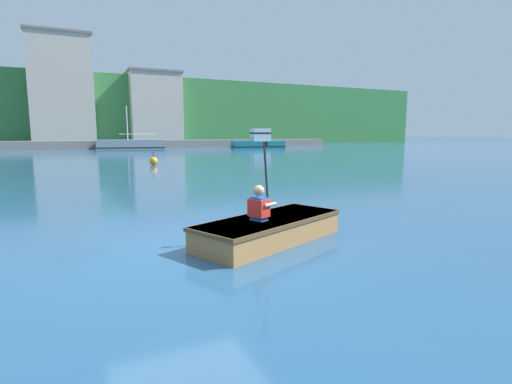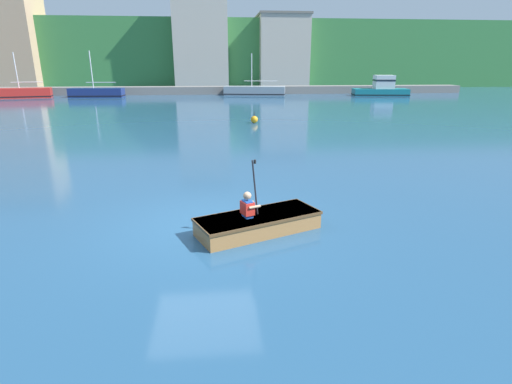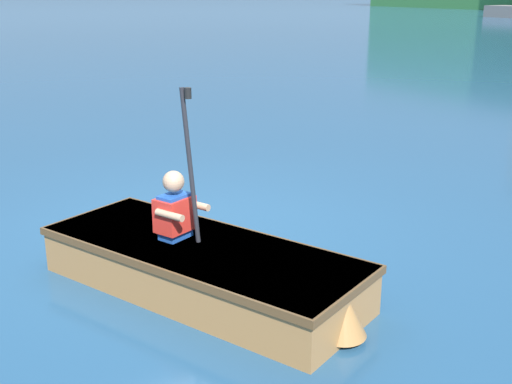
{
  "view_description": "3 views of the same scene",
  "coord_description": "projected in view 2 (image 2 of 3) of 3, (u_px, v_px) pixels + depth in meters",
  "views": [
    {
      "loc": [
        -1.67,
        -5.97,
        1.72
      ],
      "look_at": [
        1.21,
        0.05,
        0.74
      ],
      "focal_mm": 28.0,
      "sensor_mm": 36.0,
      "label": 1
    },
    {
      "loc": [
        0.38,
        -8.35,
        3.44
      ],
      "look_at": [
        1.21,
        0.05,
        0.74
      ],
      "focal_mm": 28.0,
      "sensor_mm": 36.0,
      "label": 2
    },
    {
      "loc": [
        5.38,
        -2.45,
        2.29
      ],
      "look_at": [
        1.21,
        0.05,
        0.74
      ],
      "focal_mm": 45.0,
      "sensor_mm": 36.0,
      "label": 3
    }
  ],
  "objects": [
    {
      "name": "moored_boat_dock_west_inner",
      "position": [
        381.0,
        89.0,
        45.75
      ],
      "size": [
        6.43,
        3.04,
        2.28
      ],
      "color": "#197A84",
      "rests_on": "ground"
    },
    {
      "name": "rowboat_foreground",
      "position": [
        260.0,
        222.0,
        8.56
      ],
      "size": [
        2.84,
        1.96,
        0.39
      ],
      "color": "#A3703D",
      "rests_on": "ground"
    },
    {
      "name": "shoreline_ridge",
      "position": [
        212.0,
        55.0,
        67.71
      ],
      "size": [
        120.0,
        20.0,
        9.89
      ],
      "color": "#387A3D",
      "rests_on": "ground"
    },
    {
      "name": "channel_buoy",
      "position": [
        254.0,
        119.0,
        24.45
      ],
      "size": [
        0.44,
        0.44,
        0.72
      ],
      "color": "orange",
      "rests_on": "ground"
    },
    {
      "name": "ground_plane",
      "position": [
        202.0,
        226.0,
        8.93
      ],
      "size": [
        300.0,
        300.0,
        0.0
      ],
      "primitive_type": "plane",
      "color": "navy"
    },
    {
      "name": "marina_dock",
      "position": [
        212.0,
        90.0,
        48.55
      ],
      "size": [
        62.31,
        2.4,
        0.9
      ],
      "color": "slate",
      "rests_on": "ground"
    },
    {
      "name": "moored_boat_dock_center_near",
      "position": [
        255.0,
        91.0,
        46.37
      ],
      "size": [
        7.32,
        3.45,
        4.64
      ],
      "color": "#9EA3A8",
      "rests_on": "ground"
    },
    {
      "name": "waterfront_apartment_right",
      "position": [
        282.0,
        52.0,
        61.06
      ],
      "size": [
        7.52,
        8.37,
        10.57
      ],
      "color": "#B2A899",
      "rests_on": "ground"
    },
    {
      "name": "moored_boat_dock_west_end",
      "position": [
        97.0,
        93.0,
        43.75
      ],
      "size": [
        5.82,
        1.99,
        4.84
      ],
      "color": "navy",
      "rests_on": "ground"
    },
    {
      "name": "moored_boat_dock_center_far",
      "position": [
        23.0,
        93.0,
        42.73
      ],
      "size": [
        5.88,
        3.1,
        4.66
      ],
      "color": "red",
      "rests_on": "ground"
    },
    {
      "name": "person_paddler",
      "position": [
        248.0,
        206.0,
        8.3
      ],
      "size": [
        0.42,
        0.43,
        1.21
      ],
      "color": "#1E4CA5",
      "rests_on": "rowboat_foreground"
    },
    {
      "name": "waterfront_office_block_center",
      "position": [
        201.0,
        38.0,
        59.66
      ],
      "size": [
        7.92,
        10.32,
        14.52
      ],
      "color": "#B2A899",
      "rests_on": "ground"
    }
  ]
}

